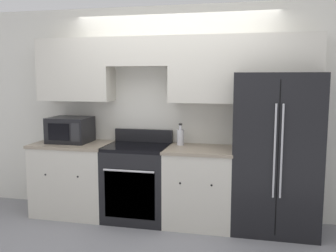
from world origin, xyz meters
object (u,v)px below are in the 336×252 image
object	(u,v)px
oven_range	(137,182)
refrigerator	(276,152)
bottle	(180,137)
microwave	(70,130)

from	to	relation	value
oven_range	refrigerator	size ratio (longest dim) A/B	0.60
refrigerator	bottle	xyz separation A→B (m)	(-1.11, 0.08, 0.13)
refrigerator	microwave	bearing A→B (deg)	-179.50
oven_range	bottle	bearing A→B (deg)	17.36
oven_range	refrigerator	bearing A→B (deg)	2.56
oven_range	bottle	distance (m)	0.77
microwave	oven_range	bearing A→B (deg)	-3.20
refrigerator	microwave	xyz separation A→B (m)	(-2.52, -0.02, 0.18)
bottle	microwave	bearing A→B (deg)	-175.65
microwave	refrigerator	bearing A→B (deg)	0.50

